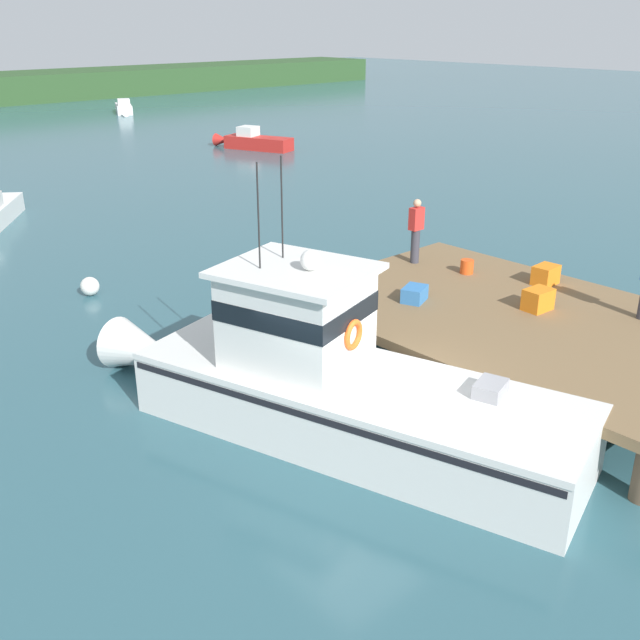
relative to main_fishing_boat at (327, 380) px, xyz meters
The scene contains 11 objects.
ground_plane 1.24m from the main_fishing_boat, 93.25° to the right, with size 200.00×200.00×0.00m, color #2D5660.
dock 4.81m from the main_fishing_boat, ahead, with size 6.00×9.00×1.20m.
main_fishing_boat is the anchor object (origin of this frame).
crate_single_by_cleat 3.97m from the main_fishing_boat, 18.12° to the left, with size 0.60×0.44×0.33m, color #3370B2.
crate_single_far 5.37m from the main_fishing_boat, ahead, with size 0.60×0.44×0.46m, color orange.
crate_stack_near_edge 6.86m from the main_fishing_boat, ahead, with size 0.60×0.44×0.45m, color orange.
bait_bucket 6.36m from the main_fishing_boat, 14.72° to the left, with size 0.32×0.32×0.34m, color #E04C19.
deckhand_by_the_boat 6.68m from the main_fishing_boat, 27.37° to the left, with size 0.36×0.22×1.63m.
moored_boat_near_channel 31.40m from the main_fishing_boat, 54.68° to the left, with size 2.63×4.96×1.25m.
moored_boat_off_the_point 50.75m from the main_fishing_boat, 65.36° to the left, with size 2.73×4.44×1.14m.
mooring_buoy_spare_mooring 9.51m from the main_fishing_boat, 89.47° to the left, with size 0.51×0.51×0.51m, color silver.
Camera 1 is at (-7.91, -7.73, 6.93)m, focal length 41.23 mm.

